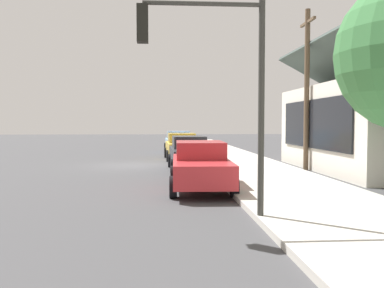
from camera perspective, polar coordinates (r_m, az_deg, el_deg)
ground_plane at (r=22.13m, az=-7.83°, el=-2.91°), size 120.00×120.00×0.00m
sidewalk_curb at (r=22.47m, az=6.58°, el=-2.61°), size 60.00×4.20×0.16m
car_skyblue at (r=31.74m, az=-1.84°, el=0.34°), size 4.63×2.18×1.59m
car_mustard at (r=25.62m, az=-1.40°, el=-0.27°), size 4.46×2.14×1.59m
car_charcoal at (r=19.79m, az=-0.36°, el=-1.20°), size 4.69×1.99×1.59m
car_cherry at (r=14.01m, az=1.18°, el=-2.89°), size 4.84×2.17×1.59m
traffic_light_main at (r=9.30m, az=2.98°, el=10.70°), size 0.37×2.79×5.20m
utility_pole_wooden at (r=20.45m, az=15.36°, el=7.56°), size 1.80×0.24×7.50m
fire_hydrant_red at (r=26.23m, az=1.92°, el=-0.89°), size 0.22×0.22×0.71m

